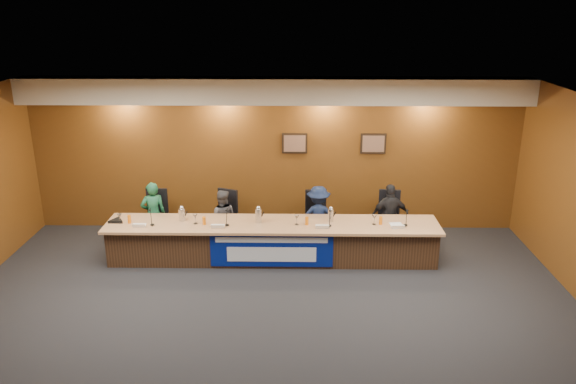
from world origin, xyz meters
name	(u,v)px	position (x,y,z in m)	size (l,w,h in m)	color
floor	(266,330)	(0.00, 0.00, 0.00)	(10.00, 10.00, 0.00)	black
ceiling	(263,116)	(0.00, 0.00, 3.20)	(10.00, 8.00, 0.04)	silver
wall_back	(275,155)	(0.00, 4.00, 1.60)	(10.00, 0.04, 3.20)	#5D3512
soffit	(274,91)	(0.00, 3.75, 2.95)	(10.00, 0.50, 0.50)	beige
dais_body	(273,242)	(0.00, 2.40, 0.35)	(6.00, 0.80, 0.70)	#3C2515
dais_top	(272,224)	(0.00, 2.35, 0.72)	(6.10, 0.95, 0.05)	tan
banner	(272,250)	(0.00, 1.99, 0.38)	(2.20, 0.02, 0.65)	navy
banner_text_upper	(271,240)	(0.00, 1.97, 0.58)	(2.00, 0.01, 0.10)	silver
banner_text_lower	(272,254)	(0.00, 1.97, 0.30)	(1.60, 0.01, 0.28)	silver
wall_photo_left	(295,143)	(0.40, 3.97, 1.85)	(0.52, 0.04, 0.42)	black
wall_photo_right	(373,144)	(2.00, 3.97, 1.85)	(0.52, 0.04, 0.42)	black
panelist_a	(153,214)	(-2.35, 3.01, 0.65)	(0.48, 0.31, 1.31)	#1A5736
panelist_b	(222,218)	(-1.01, 3.01, 0.58)	(0.56, 0.44, 1.16)	#46464A
panelist_c	(318,217)	(0.87, 3.01, 0.62)	(0.80, 0.46, 1.24)	#111C3A
panelist_d	(390,216)	(2.26, 3.01, 0.64)	(0.75, 0.31, 1.29)	black
office_chair_a	(155,221)	(-2.35, 3.11, 0.48)	(0.48, 0.48, 0.08)	black
office_chair_b	(223,221)	(-1.01, 3.11, 0.48)	(0.48, 0.48, 0.08)	black
office_chair_c	(318,221)	(0.87, 3.11, 0.48)	(0.48, 0.48, 0.08)	black
office_chair_d	(389,222)	(2.26, 3.11, 0.48)	(0.48, 0.48, 0.08)	black
nameplate_a	(139,225)	(-2.39, 2.10, 0.80)	(0.24, 0.06, 0.09)	white
microphone_a	(152,225)	(-2.17, 2.22, 0.76)	(0.07, 0.07, 0.02)	black
juice_glass_a	(129,219)	(-2.61, 2.32, 0.82)	(0.06, 0.06, 0.15)	orange
water_glass_a	(120,219)	(-2.78, 2.31, 0.84)	(0.08, 0.08, 0.18)	silver
nameplate_b	(217,226)	(-0.97, 2.08, 0.80)	(0.24, 0.06, 0.09)	white
microphone_b	(227,225)	(-0.81, 2.23, 0.76)	(0.07, 0.07, 0.02)	black
juice_glass_b	(204,221)	(-1.23, 2.27, 0.82)	(0.06, 0.06, 0.15)	orange
water_glass_b	(195,219)	(-1.40, 2.30, 0.84)	(0.08, 0.08, 0.18)	silver
nameplate_c	(322,227)	(0.91, 2.10, 0.80)	(0.24, 0.06, 0.09)	white
microphone_c	(329,226)	(1.04, 2.22, 0.76)	(0.07, 0.07, 0.02)	black
juice_glass_c	(307,221)	(0.63, 2.29, 0.82)	(0.06, 0.06, 0.15)	orange
water_glass_c	(297,220)	(0.45, 2.29, 0.84)	(0.08, 0.08, 0.18)	silver
nameplate_d	(398,227)	(2.26, 2.11, 0.80)	(0.24, 0.06, 0.09)	white
microphone_d	(405,225)	(2.42, 2.27, 0.76)	(0.07, 0.07, 0.02)	black
juice_glass_d	(381,221)	(1.97, 2.32, 0.82)	(0.06, 0.06, 0.15)	orange
water_glass_d	(374,220)	(1.85, 2.31, 0.84)	(0.08, 0.08, 0.18)	silver
carafe_left	(182,215)	(-1.67, 2.46, 0.86)	(0.12, 0.12, 0.23)	silver
carafe_mid	(258,216)	(-0.25, 2.39, 0.88)	(0.12, 0.12, 0.26)	silver
carafe_right	(331,215)	(1.07, 2.45, 0.87)	(0.11, 0.11, 0.24)	silver
speakerphone	(116,221)	(-2.87, 2.37, 0.78)	(0.32, 0.32, 0.05)	black
paper_stack	(397,225)	(2.27, 2.27, 0.75)	(0.22, 0.30, 0.01)	white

